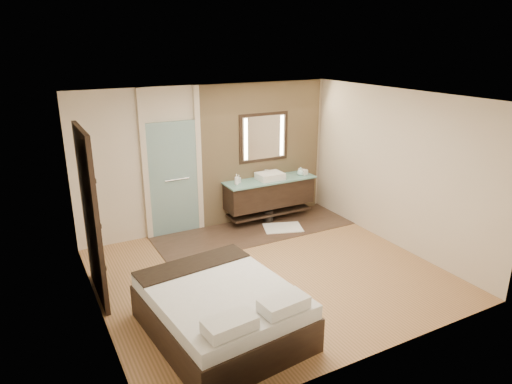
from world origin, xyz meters
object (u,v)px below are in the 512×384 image
mirror_unit (264,137)px  waste_bin (268,216)px  vanity (269,193)px  bed (222,310)px

mirror_unit → waste_bin: mirror_unit is taller
vanity → waste_bin: vanity is taller
vanity → waste_bin: size_ratio=7.69×
vanity → bed: vanity is taller
vanity → bed: (-2.36, -2.95, -0.26)m
mirror_unit → waste_bin: size_ratio=4.41×
mirror_unit → waste_bin: (-0.06, -0.31, -1.53)m
mirror_unit → waste_bin: 1.56m
mirror_unit → bed: 4.19m
waste_bin → vanity: bearing=49.0°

